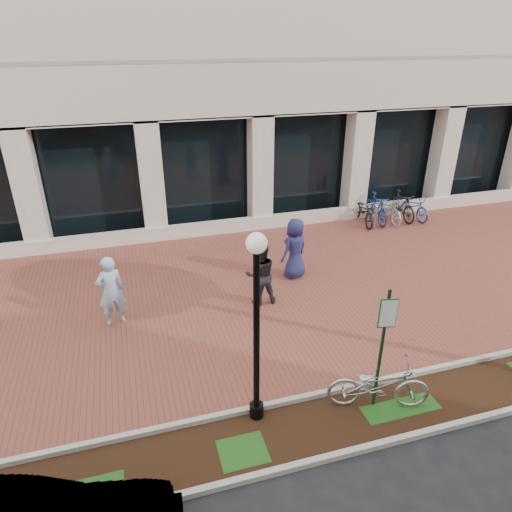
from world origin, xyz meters
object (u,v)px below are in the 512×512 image
object	(u,v)px
bike_rack_cluster	(389,208)
locked_bicycle	(379,385)
pedestrian_mid	(261,274)
pedestrian_right	(295,248)
pedestrian_left	(111,291)
parking_sign	(384,336)
bollard	(375,217)
lamppost	(257,322)

from	to	relation	value
bike_rack_cluster	locked_bicycle	bearing A→B (deg)	-120.59
pedestrian_mid	pedestrian_right	size ratio (longest dim) A/B	0.94
pedestrian_left	bike_rack_cluster	distance (m)	11.51
pedestrian_mid	parking_sign	bearing A→B (deg)	104.23
parking_sign	bollard	xyz separation A→B (m)	(4.66, 8.22, -1.21)
lamppost	locked_bicycle	bearing A→B (deg)	-9.72
bollard	pedestrian_right	bearing A→B (deg)	-148.44
parking_sign	pedestrian_right	distance (m)	5.66
pedestrian_left	bollard	bearing A→B (deg)	-173.21
bike_rack_cluster	lamppost	bearing A→B (deg)	-131.72
parking_sign	lamppost	world-z (taller)	lamppost
pedestrian_left	pedestrian_mid	world-z (taller)	pedestrian_left
pedestrian_right	bike_rack_cluster	world-z (taller)	pedestrian_right
parking_sign	locked_bicycle	xyz separation A→B (m)	(0.04, -0.02, -1.17)
pedestrian_left	pedestrian_mid	xyz separation A→B (m)	(3.93, -0.09, -0.07)
pedestrian_mid	pedestrian_left	bearing A→B (deg)	-0.42
locked_bicycle	pedestrian_right	xyz separation A→B (m)	(0.34, 5.62, 0.41)
bollard	bike_rack_cluster	world-z (taller)	bike_rack_cluster
pedestrian_right	lamppost	bearing A→B (deg)	35.94
pedestrian_mid	pedestrian_right	world-z (taller)	pedestrian_right
lamppost	pedestrian_mid	distance (m)	4.46
pedestrian_right	bollard	size ratio (longest dim) A/B	1.93
locked_bicycle	bike_rack_cluster	xyz separation A→B (m)	(5.61, 8.94, 0.00)
pedestrian_mid	bike_rack_cluster	size ratio (longest dim) A/B	0.58
parking_sign	locked_bicycle	world-z (taller)	parking_sign
locked_bicycle	bollard	world-z (taller)	locked_bicycle
parking_sign	pedestrian_right	xyz separation A→B (m)	(0.38, 5.59, -0.76)
lamppost	locked_bicycle	world-z (taller)	lamppost
parking_sign	bike_rack_cluster	bearing A→B (deg)	70.15
parking_sign	bollard	bearing A→B (deg)	72.96
pedestrian_left	pedestrian_right	distance (m)	5.47
locked_bicycle	bollard	size ratio (longest dim) A/B	2.07
lamppost	bollard	xyz separation A→B (m)	(7.03, 7.83, -1.74)
pedestrian_left	pedestrian_right	xyz separation A→B (m)	(5.36, 1.08, -0.01)
pedestrian_left	pedestrian_right	world-z (taller)	pedestrian_left
locked_bicycle	bike_rack_cluster	size ratio (longest dim) A/B	0.66
locked_bicycle	pedestrian_right	world-z (taller)	pedestrian_right
locked_bicycle	pedestrian_mid	xyz separation A→B (m)	(-1.09, 4.45, 0.36)
pedestrian_right	pedestrian_left	bearing A→B (deg)	-14.82
bollard	bike_rack_cluster	xyz separation A→B (m)	(0.99, 0.69, 0.04)
parking_sign	pedestrian_right	bearing A→B (deg)	98.60
pedestrian_mid	bollard	world-z (taller)	pedestrian_mid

